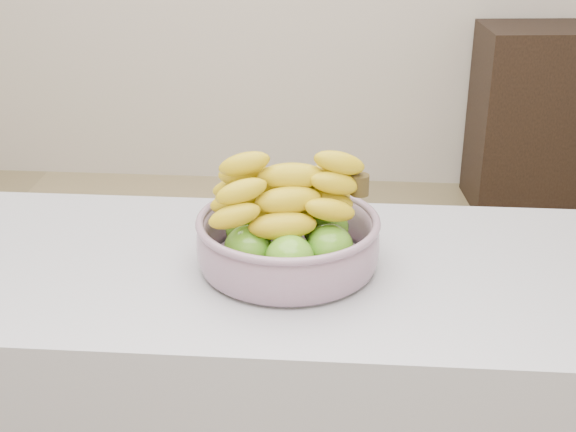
{
  "coord_description": "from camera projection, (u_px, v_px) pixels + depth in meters",
  "views": [
    {
      "loc": [
        0.39,
        -1.97,
        1.59
      ],
      "look_at": [
        0.29,
        -0.68,
        1.0
      ],
      "focal_mm": 50.0,
      "sensor_mm": 36.0,
      "label": 1
    }
  ],
  "objects": [
    {
      "name": "cabinet",
      "position": [
        526.0,
        118.0,
        3.83
      ],
      "size": [
        0.52,
        0.43,
        0.87
      ],
      "primitive_type": "cube",
      "rotation": [
        0.0,
        0.0,
        0.1
      ],
      "color": "black",
      "rests_on": "ground"
    },
    {
      "name": "fruit_bowl",
      "position": [
        288.0,
        235.0,
        1.44
      ],
      "size": [
        0.33,
        0.33,
        0.2
      ],
      "rotation": [
        0.0,
        0.0,
        0.11
      ],
      "color": "#8D9CAA",
      "rests_on": "counter"
    },
    {
      "name": "ground",
      "position": [
        211.0,
        417.0,
        2.48
      ],
      "size": [
        4.0,
        4.0,
        0.0
      ],
      "primitive_type": "plane",
      "color": "#98875D",
      "rests_on": "ground"
    }
  ]
}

